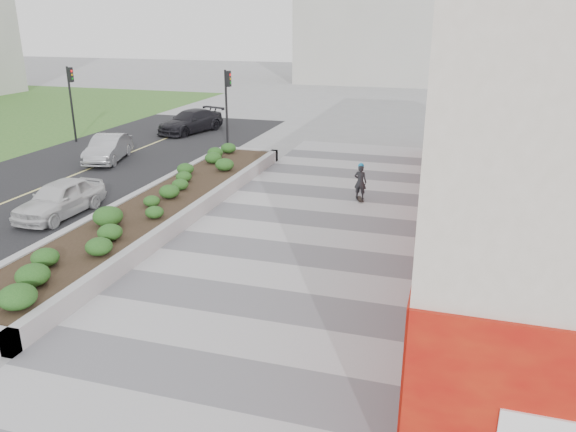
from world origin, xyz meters
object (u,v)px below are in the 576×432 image
Objects in this scene: traffic_signal_near at (227,98)px; skateboarder at (360,182)px; traffic_signal_far at (71,93)px; planter at (161,204)px; car_silver at (108,149)px; car_dark at (191,121)px; car_white at (60,198)px.

traffic_signal_near is 2.80× the size of skateboarder.
skateboarder is at bearing -19.61° from traffic_signal_far.
planter is 9.16m from car_silver.
car_silver reaches higher than planter.
planter is at bearing -42.46° from traffic_signal_far.
traffic_signal_near is 0.90× the size of car_dark.
car_white is at bearing -174.54° from skateboarder.
traffic_signal_far is 2.80× the size of skateboarder.
car_dark is (5.01, 4.46, -2.08)m from traffic_signal_far.
planter is at bearing -170.42° from skateboarder.
car_white is at bearing -63.97° from car_dark.
car_dark is (-5.92, 14.46, 0.26)m from planter.
traffic_signal_far reaches higher than skateboarder.
planter is 3.84× the size of car_dark.
planter is 4.63× the size of car_silver.
traffic_signal_near is 10.82m from skateboarder.
car_silver is at bearing 113.56° from car_white.
traffic_signal_far is 13.54m from car_white.
traffic_signal_far is 7.03m from car_dark.
car_dark reaches higher than car_white.
traffic_signal_near is at bearing -26.54° from car_dark.
traffic_signal_far is at bearing 139.83° from skateboarder.
car_dark is (0.56, 7.99, 0.04)m from car_silver.
car_silver is at bearing 147.74° from skateboarder.
skateboarder is (8.25, -6.71, -2.00)m from traffic_signal_near.
skateboarder is 13.26m from car_silver.
car_silver is 8.01m from car_dark.
traffic_signal_far is (-10.93, 10.00, 2.34)m from planter.
traffic_signal_near is 1.12× the size of car_white.
car_dark is at bearing 70.68° from car_silver.
car_white reaches higher than planter.
traffic_signal_near is 6.13m from car_dark.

